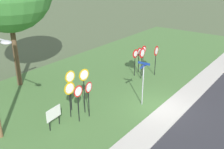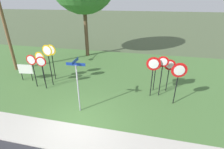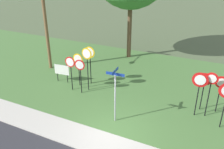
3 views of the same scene
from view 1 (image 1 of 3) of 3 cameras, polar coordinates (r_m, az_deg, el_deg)
The scene contains 15 objects.
ground_plane at distance 17.32m, azimuth 10.22°, elevation -7.11°, with size 160.00×160.00×0.00m, color #4C5B3D.
sidewalk_strip at distance 17.02m, azimuth 12.63°, elevation -7.77°, with size 44.00×1.60×0.06m, color #BCB7AD.
grass_median at distance 20.35m, azimuth -4.88°, elevation -2.11°, with size 44.00×12.00×0.04m, color #477038.
stop_sign_near_left at distance 16.00m, azimuth -9.09°, elevation -1.56°, with size 0.77×0.10×2.68m.
stop_sign_near_right at distance 15.32m, azimuth -5.09°, elevation -3.84°, with size 0.66×0.13×2.28m.
stop_sign_far_left at distance 15.42m, azimuth -9.21°, elevation -3.79°, with size 0.77×0.11×2.28m.
stop_sign_far_center at distance 14.86m, azimuth -7.36°, elevation -4.65°, with size 0.69×0.10×2.31m.
stop_sign_far_right at distance 15.58m, azimuth -6.11°, elevation -1.48°, with size 0.74×0.12×2.90m.
yield_sign_near_left at distance 21.23m, azimuth 6.88°, elevation 4.49°, with size 0.65×0.12×2.60m.
yield_sign_near_right at distance 21.30m, azimuth 5.13°, elevation 3.96°, with size 0.71×0.12×2.28m.
yield_sign_far_left at distance 20.70m, azimuth 6.60°, elevation 4.08°, with size 0.83×0.10×2.58m.
yield_sign_far_right at distance 22.06m, azimuth 5.96°, elevation 4.40°, with size 0.70×0.10×2.20m.
yield_sign_center at distance 21.58m, azimuth 9.63°, elevation 4.56°, with size 0.84×0.12×2.53m.
street_name_post at distance 16.68m, azimuth 6.78°, elevation -1.19°, with size 0.96×0.82×2.95m.
notice_board at distance 14.98m, azimuth -12.59°, elevation -8.47°, with size 1.10×0.15×1.25m.
Camera 1 is at (-13.66, -6.53, 8.41)m, focal length 41.96 mm.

